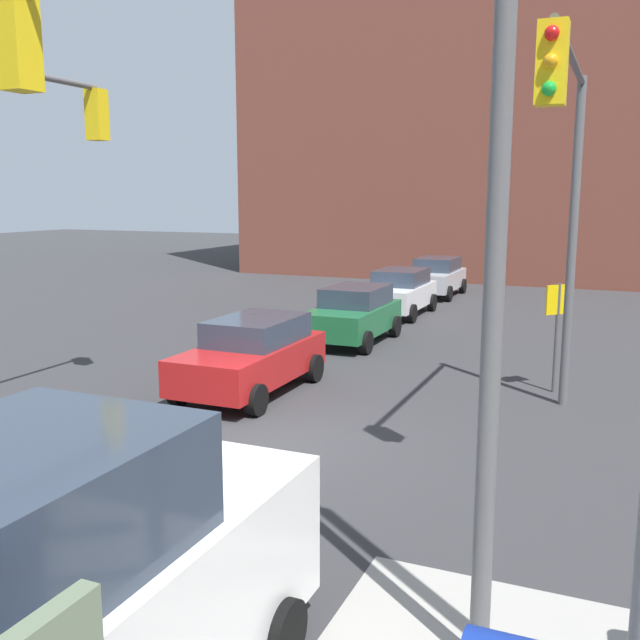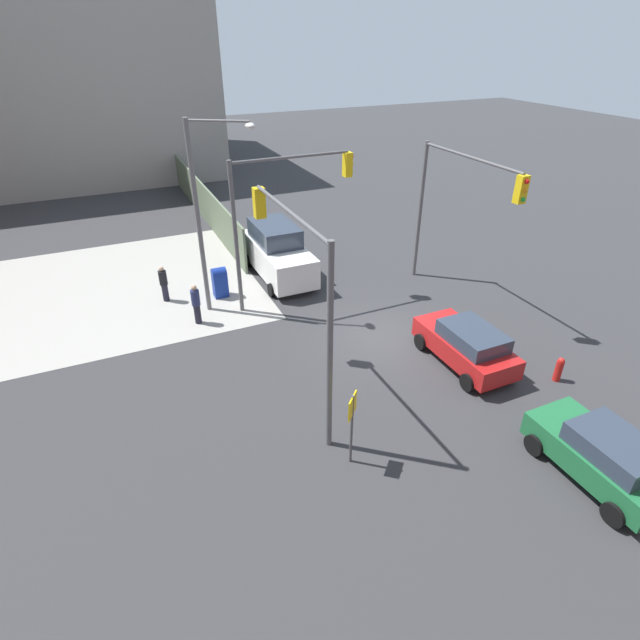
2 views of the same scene
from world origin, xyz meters
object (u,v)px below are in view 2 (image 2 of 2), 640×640
(fire_hydrant, at_px, (559,369))
(hatchback_red, at_px, (466,344))
(traffic_signal_nw_corner, at_px, (297,274))
(mailbox_blue, at_px, (220,281))
(van_white_delivery, at_px, (278,252))
(street_lamp_corner, at_px, (205,206))
(traffic_signal_ne_corner, at_px, (282,202))
(pedestrian_waiting, at_px, (196,304))
(pedestrian_crossing, at_px, (164,283))
(hatchback_green, at_px, (603,455))
(traffic_signal_se_corner, at_px, (456,196))

(fire_hydrant, height_order, hatchback_red, hatchback_red)
(traffic_signal_nw_corner, bearing_deg, mailbox_blue, 3.38)
(van_white_delivery, bearing_deg, street_lamp_corner, 120.24)
(traffic_signal_nw_corner, height_order, traffic_signal_ne_corner, same)
(traffic_signal_ne_corner, bearing_deg, street_lamp_corner, 80.52)
(street_lamp_corner, bearing_deg, traffic_signal_nw_corner, -172.29)
(traffic_signal_nw_corner, height_order, pedestrian_waiting, traffic_signal_nw_corner)
(pedestrian_crossing, bearing_deg, fire_hydrant, 50.51)
(traffic_signal_nw_corner, xyz_separation_m, pedestrian_crossing, (9.06, 2.90, -3.77))
(street_lamp_corner, bearing_deg, fire_hydrant, -135.94)
(hatchback_green, bearing_deg, street_lamp_corner, 27.65)
(hatchback_green, bearing_deg, traffic_signal_se_corner, -14.43)
(traffic_signal_se_corner, relative_size, street_lamp_corner, 0.81)
(street_lamp_corner, xyz_separation_m, hatchback_red, (-7.83, -7.33, -3.86))
(hatchback_red, bearing_deg, traffic_signal_nw_corner, 84.96)
(hatchback_red, xyz_separation_m, pedestrian_waiting, (7.02, 8.34, 0.09))
(mailbox_blue, bearing_deg, traffic_signal_ne_corner, -123.58)
(traffic_signal_se_corner, xyz_separation_m, pedestrian_crossing, (4.70, 11.90, -3.79))
(traffic_signal_se_corner, relative_size, traffic_signal_ne_corner, 1.00)
(fire_hydrant, bearing_deg, pedestrian_crossing, 44.51)
(traffic_signal_ne_corner, distance_m, van_white_delivery, 4.32)
(mailbox_blue, distance_m, pedestrian_waiting, 2.51)
(van_white_delivery, distance_m, pedestrian_crossing, 5.63)
(traffic_signal_nw_corner, relative_size, traffic_signal_se_corner, 1.00)
(traffic_signal_se_corner, height_order, street_lamp_corner, street_lamp_corner)
(traffic_signal_se_corner, height_order, pedestrian_crossing, traffic_signal_se_corner)
(pedestrian_crossing, height_order, pedestrian_waiting, pedestrian_waiting)
(pedestrian_waiting, bearing_deg, traffic_signal_ne_corner, -110.52)
(fire_hydrant, distance_m, pedestrian_crossing, 16.55)
(traffic_signal_ne_corner, bearing_deg, mailbox_blue, 56.42)
(hatchback_green, bearing_deg, mailbox_blue, 24.21)
(traffic_signal_ne_corner, bearing_deg, fire_hydrant, -145.05)
(traffic_signal_ne_corner, height_order, fire_hydrant, traffic_signal_ne_corner)
(traffic_signal_ne_corner, bearing_deg, pedestrian_crossing, 65.13)
(hatchback_red, distance_m, pedestrian_waiting, 10.90)
(mailbox_blue, distance_m, hatchback_green, 16.37)
(hatchback_red, xyz_separation_m, van_white_delivery, (9.98, 3.64, 0.44))
(traffic_signal_ne_corner, height_order, hatchback_red, traffic_signal_ne_corner)
(traffic_signal_nw_corner, xyz_separation_m, traffic_signal_se_corner, (4.36, -9.00, 0.02))
(fire_hydrant, bearing_deg, hatchback_green, 146.32)
(traffic_signal_se_corner, bearing_deg, van_white_delivery, 51.24)
(traffic_signal_ne_corner, relative_size, van_white_delivery, 1.20)
(fire_hydrant, bearing_deg, pedestrian_waiting, 49.31)
(van_white_delivery, bearing_deg, hatchback_green, -167.53)
(pedestrian_crossing, bearing_deg, traffic_signal_ne_corner, 71.13)
(traffic_signal_nw_corner, xyz_separation_m, hatchback_red, (-0.56, -6.34, -3.81))
(fire_hydrant, height_order, hatchback_green, hatchback_green)
(traffic_signal_ne_corner, height_order, mailbox_blue, traffic_signal_ne_corner)
(traffic_signal_se_corner, height_order, van_white_delivery, traffic_signal_se_corner)
(traffic_signal_se_corner, distance_m, pedestrian_crossing, 13.34)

